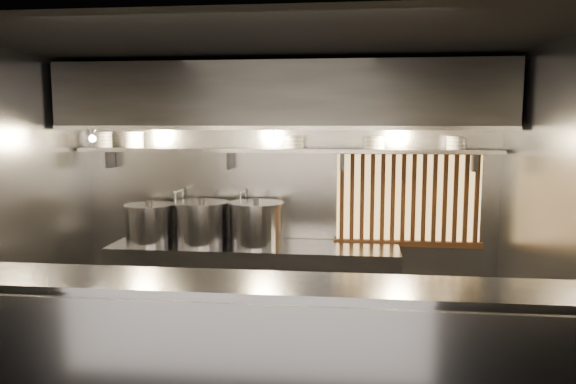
% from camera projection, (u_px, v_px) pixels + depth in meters
% --- Properties ---
extents(floor, '(4.50, 4.50, 0.00)m').
position_uv_depth(floor, '(266.00, 377.00, 4.81)').
color(floor, black).
rests_on(floor, ground).
extents(ceiling, '(4.50, 4.50, 0.00)m').
position_uv_depth(ceiling, '(264.00, 43.00, 4.46)').
color(ceiling, black).
rests_on(ceiling, wall_back).
extents(wall_back, '(4.50, 0.00, 4.50)m').
position_uv_depth(wall_back, '(287.00, 193.00, 6.11)').
color(wall_back, gray).
rests_on(wall_back, floor).
extents(wall_left, '(0.00, 3.00, 3.00)m').
position_uv_depth(wall_left, '(10.00, 212.00, 4.89)').
color(wall_left, gray).
rests_on(wall_left, floor).
extents(wall_right, '(0.00, 3.00, 3.00)m').
position_uv_depth(wall_right, '(550.00, 222.00, 4.37)').
color(wall_right, gray).
rests_on(wall_right, floor).
extents(serving_counter, '(4.50, 0.56, 1.13)m').
position_uv_depth(serving_counter, '(243.00, 362.00, 3.79)').
color(serving_counter, '#95959A').
rests_on(serving_counter, floor).
extents(cooking_bench, '(3.00, 0.70, 0.90)m').
position_uv_depth(cooking_bench, '(254.00, 287.00, 5.90)').
color(cooking_bench, '#95959A').
rests_on(cooking_bench, floor).
extents(bowl_shelf, '(4.40, 0.34, 0.04)m').
position_uv_depth(bowl_shelf, '(284.00, 150.00, 5.87)').
color(bowl_shelf, '#95959A').
rests_on(bowl_shelf, wall_back).
extents(exhaust_hood, '(4.40, 0.81, 0.65)m').
position_uv_depth(exhaust_hood, '(282.00, 97.00, 5.59)').
color(exhaust_hood, '#2D2D30').
rests_on(exhaust_hood, ceiling).
extents(wood_screen, '(1.56, 0.09, 1.04)m').
position_uv_depth(wood_screen, '(408.00, 198.00, 5.92)').
color(wood_screen, '#E9BB68').
rests_on(wood_screen, wall_back).
extents(faucet_left, '(0.04, 0.30, 0.50)m').
position_uv_depth(faucet_left, '(181.00, 202.00, 6.12)').
color(faucet_left, silver).
rests_on(faucet_left, wall_back).
extents(faucet_right, '(0.04, 0.30, 0.50)m').
position_uv_depth(faucet_right, '(244.00, 203.00, 6.04)').
color(faucet_right, silver).
rests_on(faucet_right, wall_back).
extents(heat_lamp, '(0.25, 0.35, 0.20)m').
position_uv_depth(heat_lamp, '(91.00, 133.00, 5.61)').
color(heat_lamp, '#95959A').
rests_on(heat_lamp, exhaust_hood).
extents(pendant_bulb, '(0.09, 0.09, 0.19)m').
position_uv_depth(pendant_bulb, '(273.00, 143.00, 5.76)').
color(pendant_bulb, '#2D2D30').
rests_on(pendant_bulb, exhaust_hood).
extents(stock_pot_left, '(0.61, 0.61, 0.45)m').
position_uv_depth(stock_pot_left, '(150.00, 223.00, 5.94)').
color(stock_pot_left, '#95959A').
rests_on(stock_pot_left, cooking_bench).
extents(stock_pot_mid, '(0.65, 0.65, 0.48)m').
position_uv_depth(stock_pot_mid, '(202.00, 222.00, 5.90)').
color(stock_pot_mid, '#95959A').
rests_on(stock_pot_mid, cooking_bench).
extents(stock_pot_right, '(0.69, 0.69, 0.49)m').
position_uv_depth(stock_pot_right, '(256.00, 223.00, 5.82)').
color(stock_pot_right, '#95959A').
rests_on(stock_pot_right, cooking_bench).
extents(bowl_stack_0, '(0.20, 0.20, 0.17)m').
position_uv_depth(bowl_stack_0, '(103.00, 139.00, 6.09)').
color(bowl_stack_0, silver).
rests_on(bowl_stack_0, bowl_shelf).
extents(bowl_stack_1, '(0.22, 0.22, 0.17)m').
position_uv_depth(bowl_stack_1, '(134.00, 140.00, 6.05)').
color(bowl_stack_1, silver).
rests_on(bowl_stack_1, bowl_shelf).
extents(bowl_stack_2, '(0.22, 0.22, 0.13)m').
position_uv_depth(bowl_stack_2, '(294.00, 142.00, 5.85)').
color(bowl_stack_2, silver).
rests_on(bowl_stack_2, bowl_shelf).
extents(bowl_stack_3, '(0.23, 0.23, 0.13)m').
position_uv_depth(bowl_stack_3, '(374.00, 142.00, 5.76)').
color(bowl_stack_3, silver).
rests_on(bowl_stack_3, bowl_shelf).
extents(bowl_stack_4, '(0.21, 0.21, 0.13)m').
position_uv_depth(bowl_stack_4, '(457.00, 143.00, 5.66)').
color(bowl_stack_4, silver).
rests_on(bowl_stack_4, bowl_shelf).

